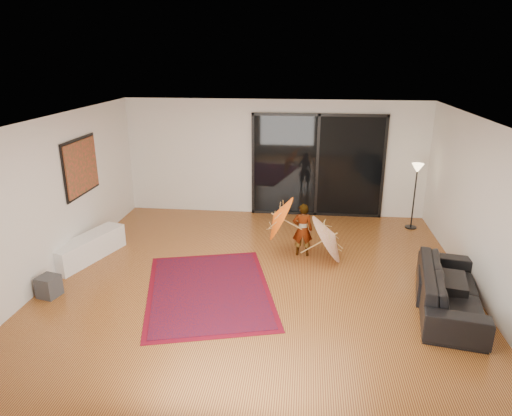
# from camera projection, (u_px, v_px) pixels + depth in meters

# --- Properties ---
(floor) EXTENTS (7.00, 7.00, 0.00)m
(floor) POSITION_uv_depth(u_px,v_px,m) (259.00, 280.00, 7.79)
(floor) COLOR #AF6F30
(floor) RESTS_ON ground
(ceiling) EXTENTS (7.00, 7.00, 0.00)m
(ceiling) POSITION_uv_depth(u_px,v_px,m) (259.00, 121.00, 6.92)
(ceiling) COLOR white
(ceiling) RESTS_ON wall_back
(wall_back) EXTENTS (7.00, 0.00, 7.00)m
(wall_back) POSITION_uv_depth(u_px,v_px,m) (274.00, 158.00, 10.65)
(wall_back) COLOR silver
(wall_back) RESTS_ON floor
(wall_front) EXTENTS (7.00, 0.00, 7.00)m
(wall_front) POSITION_uv_depth(u_px,v_px,m) (218.00, 327.00, 4.06)
(wall_front) COLOR silver
(wall_front) RESTS_ON floor
(wall_left) EXTENTS (0.00, 7.00, 7.00)m
(wall_left) POSITION_uv_depth(u_px,v_px,m) (54.00, 198.00, 7.72)
(wall_left) COLOR silver
(wall_left) RESTS_ON floor
(wall_right) EXTENTS (0.00, 7.00, 7.00)m
(wall_right) POSITION_uv_depth(u_px,v_px,m) (486.00, 213.00, 6.99)
(wall_right) COLOR silver
(wall_right) RESTS_ON floor
(sliding_door) EXTENTS (3.06, 0.07, 2.40)m
(sliding_door) POSITION_uv_depth(u_px,v_px,m) (317.00, 166.00, 10.56)
(sliding_door) COLOR black
(sliding_door) RESTS_ON wall_back
(painting) EXTENTS (0.04, 1.28, 1.08)m
(painting) POSITION_uv_depth(u_px,v_px,m) (81.00, 167.00, 8.56)
(painting) COLOR black
(painting) RESTS_ON wall_left
(media_console) EXTENTS (0.86, 1.66, 0.45)m
(media_console) POSITION_uv_depth(u_px,v_px,m) (89.00, 248.00, 8.51)
(media_console) COLOR white
(media_console) RESTS_ON floor
(speaker) EXTENTS (0.36, 0.36, 0.34)m
(speaker) POSITION_uv_depth(u_px,v_px,m) (49.00, 286.00, 7.21)
(speaker) COLOR #424244
(speaker) RESTS_ON floor
(persian_rug) EXTENTS (2.59, 3.14, 0.02)m
(persian_rug) POSITION_uv_depth(u_px,v_px,m) (209.00, 290.00, 7.43)
(persian_rug) COLOR #5D0816
(persian_rug) RESTS_ON floor
(sofa) EXTENTS (1.22, 2.29, 0.63)m
(sofa) POSITION_uv_depth(u_px,v_px,m) (450.00, 289.00, 6.82)
(sofa) COLOR black
(sofa) RESTS_ON floor
(ottoman) EXTENTS (0.83, 0.83, 0.40)m
(ottoman) POSITION_uv_depth(u_px,v_px,m) (441.00, 289.00, 7.08)
(ottoman) COLOR black
(ottoman) RESTS_ON floor
(floor_lamp) EXTENTS (0.25, 0.25, 1.45)m
(floor_lamp) POSITION_uv_depth(u_px,v_px,m) (416.00, 178.00, 9.75)
(floor_lamp) COLOR black
(floor_lamp) RESTS_ON floor
(child) EXTENTS (0.38, 0.25, 1.03)m
(child) POSITION_uv_depth(u_px,v_px,m) (303.00, 230.00, 8.59)
(child) COLOR #999999
(child) RESTS_ON floor
(parasol_orange) EXTENTS (0.57, 0.91, 0.90)m
(parasol_orange) POSITION_uv_depth(u_px,v_px,m) (273.00, 219.00, 8.53)
(parasol_orange) COLOR #FF600D
(parasol_orange) RESTS_ON child
(parasol_white) EXTENTS (0.70, 0.98, 0.99)m
(parasol_white) POSITION_uv_depth(u_px,v_px,m) (335.00, 235.00, 8.39)
(parasol_white) COLOR white
(parasol_white) RESTS_ON floor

